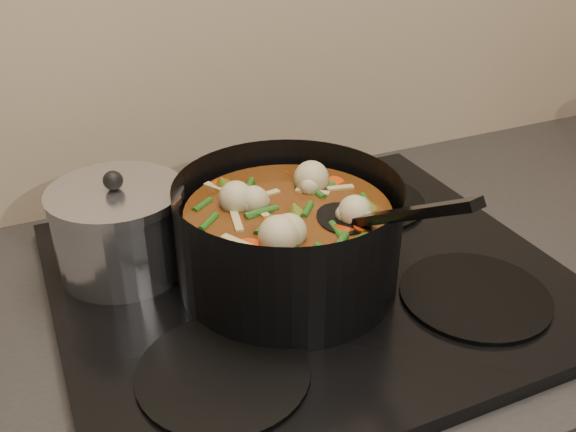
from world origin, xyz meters
name	(u,v)px	position (x,y,z in m)	size (l,w,h in m)	color
stovetop	(308,278)	(0.00, 1.93, 0.92)	(0.62, 0.54, 0.03)	black
stockpot	(288,238)	(-0.03, 1.92, 0.99)	(0.28, 0.36, 0.20)	black
saucepan	(120,229)	(-0.21, 2.04, 0.99)	(0.17, 0.17, 0.14)	silver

